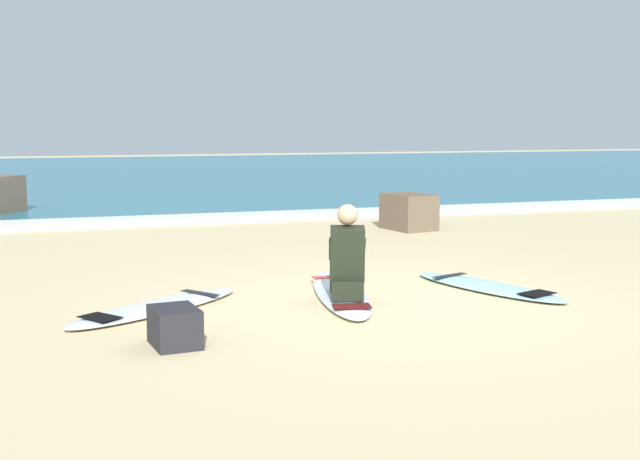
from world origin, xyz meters
name	(u,v)px	position (x,y,z in m)	size (l,w,h in m)	color
ground_plane	(388,304)	(0.00, 0.00, 0.00)	(80.00, 80.00, 0.00)	beige
sea	(148,174)	(0.00, 21.18, 0.05)	(80.00, 28.00, 0.10)	teal
breaking_foam	(232,218)	(0.00, 7.48, 0.06)	(80.00, 0.90, 0.11)	white
surfboard_main	(341,293)	(-0.33, 0.50, 0.04)	(1.03, 2.57, 0.08)	silver
surfer_seated	(347,261)	(-0.40, 0.13, 0.44)	(0.54, 0.77, 0.95)	black
surfboard_spare_near	(156,307)	(-2.27, 0.42, 0.04)	(2.06, 1.71, 0.08)	silver
surfboard_spare_far	(488,287)	(1.32, 0.30, 0.04)	(1.16, 2.13, 0.08)	#9ED1E5
shoreline_rock	(409,212)	(2.62, 5.28, 0.31)	(0.65, 0.88, 0.61)	brown
beach_bag	(175,327)	(-2.29, -0.91, 0.16)	(0.36, 0.48, 0.32)	#232328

